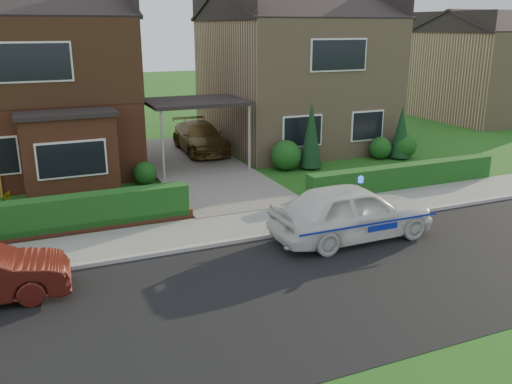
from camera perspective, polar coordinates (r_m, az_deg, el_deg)
ground at (r=12.54m, az=9.20°, el=-9.25°), size 120.00×120.00×0.00m
road at (r=12.54m, az=9.20°, el=-9.25°), size 60.00×6.00×0.02m
kerb at (r=14.94m, az=2.96°, el=-4.37°), size 60.00×0.16×0.12m
sidewalk at (r=15.83m, az=1.29°, el=-3.13°), size 60.00×2.00×0.10m
driveway at (r=22.01m, az=-6.21°, el=2.61°), size 3.80×12.00×0.12m
house_left at (r=23.37m, az=-22.71°, el=11.60°), size 7.50×9.53×7.25m
house_right at (r=26.36m, az=3.93°, el=12.99°), size 7.50×8.06×7.25m
carport_link at (r=21.47m, az=-6.39°, el=9.30°), size 3.80×3.00×2.77m
dwarf_wall at (r=15.64m, az=-20.43°, el=-4.00°), size 7.70×0.25×0.36m
hedge_left at (r=15.85m, az=-20.40°, el=-4.43°), size 7.50×0.55×0.90m
hedge_right at (r=19.80m, az=15.18°, el=0.28°), size 7.50×0.55×0.80m
shrub_left_mid at (r=19.45m, az=-16.06°, el=1.92°), size 1.32×1.32×1.32m
shrub_left_near at (r=20.04m, az=-11.60°, el=1.97°), size 0.84×0.84×0.84m
shrub_right_near at (r=21.59m, az=3.18°, el=3.87°), size 1.20×1.20×1.20m
shrub_right_mid at (r=24.06m, az=12.96°, el=4.54°), size 0.96×0.96×0.96m
shrub_right_far at (r=24.41m, az=15.29°, el=4.69°), size 1.08×1.08×1.08m
conifer_a at (r=21.73m, az=5.82°, el=5.79°), size 0.90×0.90×2.60m
conifer_b at (r=24.18m, az=15.02°, el=5.96°), size 0.90×0.90×2.20m
neighbour_right at (r=36.61m, az=22.95°, el=11.18°), size 6.50×7.00×5.20m
police_car at (r=14.70m, az=10.07°, el=-2.07°), size 4.12×4.49×1.69m
driveway_car at (r=24.48m, az=-5.90°, el=5.77°), size 1.98×4.48×1.28m
potted_plant_a at (r=16.27m, az=-18.43°, el=-2.31°), size 0.39×0.28×0.72m
potted_plant_b at (r=18.11m, az=-24.92°, el=-1.09°), size 0.51×0.47×0.73m
potted_plant_c at (r=16.25m, az=-18.99°, el=-2.24°), size 0.47×0.47×0.81m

